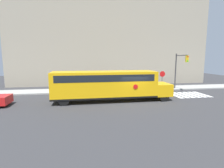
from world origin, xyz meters
The scene contains 7 objects.
ground_plane centered at (0.00, 0.00, 0.00)m, with size 60.00×60.00×0.00m, color #333335.
sidewalk_strip centered at (0.00, 6.50, 0.07)m, with size 44.00×3.00×0.15m.
building_backdrop centered at (0.00, 13.00, 6.93)m, with size 32.00×4.00×13.85m.
crosswalk_stripes centered at (7.36, 2.00, 0.00)m, with size 4.00×3.20×0.01m.
school_bus centered at (-2.37, 0.62, 1.71)m, with size 11.70×2.57×2.95m.
stop_sign centered at (5.84, 5.88, 1.69)m, with size 0.78×0.10×2.51m.
traffic_light centered at (7.66, 4.81, 3.21)m, with size 0.28×2.73×4.85m.
Camera 1 is at (-4.82, -16.22, 4.20)m, focal length 28.00 mm.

